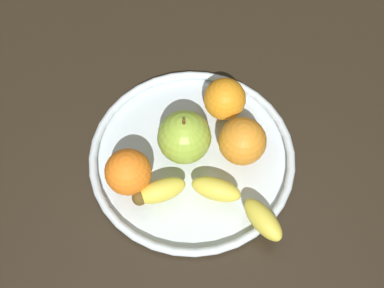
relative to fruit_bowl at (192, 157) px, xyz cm
name	(u,v)px	position (x,y,z in cm)	size (l,w,h in cm)	color
ground_plane	(192,165)	(0.00, 0.00, -2.92)	(112.58, 112.58, 4.00)	black
fruit_bowl	(192,157)	(0.00, 0.00, 0.00)	(30.33, 30.33, 1.80)	silver
banana	(210,200)	(-2.18, 7.89, 2.46)	(21.14, 10.96, 3.15)	#DCCB42
apple	(184,137)	(1.07, -0.67, 4.72)	(7.66, 7.66, 8.46)	#95B93A
orange_front_left	(128,172)	(8.83, 4.22, 4.12)	(6.47, 6.47, 6.47)	orange
orange_back_right	(225,99)	(-5.03, -7.34, 4.04)	(6.30, 6.30, 6.30)	orange
orange_center	(242,139)	(-7.06, -0.40, 4.31)	(6.86, 6.86, 6.86)	orange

